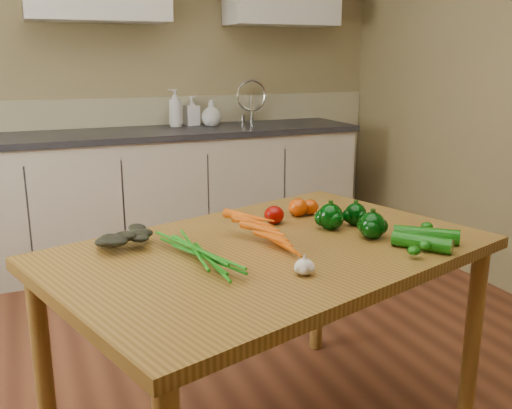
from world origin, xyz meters
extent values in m
cube|color=#928357|center=(0.00, 2.51, 1.30)|extent=(4.00, 0.02, 2.60)
cube|color=tan|center=(0.00, 2.48, 0.55)|extent=(3.98, 0.03, 1.10)
cube|color=#BAB09B|center=(0.20, 2.19, 0.43)|extent=(2.80, 0.60, 0.86)
cube|color=#2C2C32|center=(0.20, 2.19, 0.88)|extent=(2.84, 0.64, 0.04)
cube|color=#99999E|center=(0.98, 2.19, 0.84)|extent=(0.55, 0.42, 0.10)
cylinder|color=silver|center=(0.98, 2.37, 1.02)|extent=(0.02, 0.02, 0.24)
cube|color=olive|center=(0.10, 0.02, 0.75)|extent=(1.64, 1.31, 0.04)
cylinder|color=olive|center=(0.85, -0.16, 0.36)|extent=(0.06, 0.06, 0.73)
cylinder|color=olive|center=(-0.64, 0.20, 0.36)|extent=(0.06, 0.06, 0.73)
cylinder|color=olive|center=(0.61, 0.60, 0.36)|extent=(0.06, 0.06, 0.73)
imported|color=silver|center=(0.39, 2.32, 1.03)|extent=(0.11, 0.11, 0.26)
imported|color=silver|center=(0.52, 2.36, 1.01)|extent=(0.10, 0.10, 0.21)
imported|color=silver|center=(0.63, 2.26, 0.99)|extent=(0.20, 0.20, 0.18)
ellipsoid|color=silver|center=(0.09, -0.25, 0.79)|extent=(0.06, 0.06, 0.05)
sphere|color=black|center=(0.39, 0.12, 0.81)|extent=(0.09, 0.09, 0.09)
sphere|color=black|center=(0.50, 0.13, 0.81)|extent=(0.08, 0.08, 0.08)
sphere|color=black|center=(0.47, -0.03, 0.81)|extent=(0.09, 0.09, 0.09)
ellipsoid|color=#7E0602|center=(0.22, 0.26, 0.80)|extent=(0.08, 0.08, 0.07)
ellipsoid|color=#BC3B04|center=(0.35, 0.32, 0.80)|extent=(0.08, 0.08, 0.07)
ellipsoid|color=#BC3B04|center=(0.41, 0.32, 0.80)|extent=(0.07, 0.07, 0.06)
cylinder|color=#0A4C08|center=(0.61, -0.14, 0.79)|extent=(0.20, 0.18, 0.05)
cylinder|color=#0A4C08|center=(0.55, -0.20, 0.79)|extent=(0.16, 0.19, 0.05)
camera|label=1|loc=(-0.63, -1.63, 1.39)|focal=40.00mm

